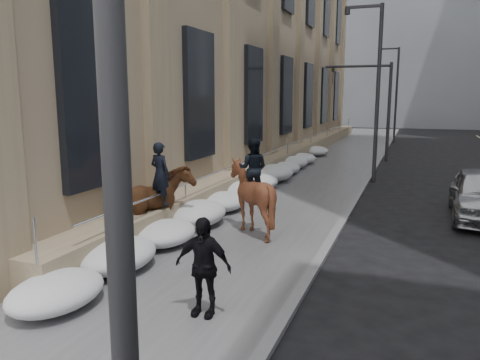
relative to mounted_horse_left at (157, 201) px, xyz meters
name	(u,v)px	position (x,y,z in m)	size (l,w,h in m)	color
ground	(176,284)	(1.86, -2.40, -1.16)	(140.00, 140.00, 0.00)	black
sidewalk	(292,193)	(1.86, 7.60, -1.10)	(5.00, 80.00, 0.12)	#515053
curb	(357,197)	(4.48, 7.60, -1.10)	(0.24, 80.00, 0.12)	slate
limestone_building	(252,15)	(-3.40, 17.56, 7.74)	(6.10, 44.00, 18.00)	#957C62
bg_building_mid	(418,19)	(5.86, 57.60, 12.84)	(30.00, 12.00, 28.00)	slate
bg_building_far	(351,59)	(-4.14, 69.60, 8.84)	(24.00, 12.00, 20.00)	gray
streetlight_mid	(375,82)	(4.60, 11.60, 3.42)	(1.71, 0.24, 8.00)	#2D2D30
streetlight_far	(395,89)	(4.60, 31.60, 3.42)	(1.71, 0.24, 8.00)	#2D2D30
traffic_signal	(374,96)	(3.93, 19.60, 2.84)	(4.10, 0.22, 6.00)	#2D2D30
snow_bank	(244,189)	(0.44, 5.71, -0.69)	(1.70, 18.10, 0.76)	white
mounted_horse_left	(157,201)	(0.00, 0.00, 0.00)	(1.55, 2.47, 2.63)	#543019
mounted_horse_right	(251,193)	(2.23, 1.44, 0.10)	(1.88, 2.06, 2.69)	#4F2716
pedestrian	(203,266)	(3.11, -3.70, -0.14)	(1.05, 0.44, 1.79)	black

